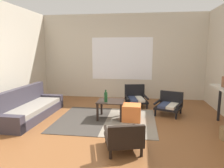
{
  "coord_description": "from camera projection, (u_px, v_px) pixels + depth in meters",
  "views": [
    {
      "loc": [
        0.62,
        -3.77,
        1.57
      ],
      "look_at": [
        -0.03,
        0.92,
        0.8
      ],
      "focal_mm": 33.57,
      "sensor_mm": 36.0,
      "label": 1
    }
  ],
  "objects": [
    {
      "name": "ground_plane",
      "position": [
        107.0,
        133.0,
        4.02
      ],
      "size": [
        7.8,
        7.8,
        0.0
      ],
      "primitive_type": "plane",
      "color": "brown"
    },
    {
      "name": "far_wall_with_window",
      "position": [
        122.0,
        57.0,
        6.79
      ],
      "size": [
        5.6,
        0.13,
        2.7
      ],
      "color": "beige",
      "rests_on": "ground"
    },
    {
      "name": "coffee_table",
      "position": [
        111.0,
        104.0,
        4.8
      ],
      "size": [
        0.6,
        0.56,
        0.42
      ],
      "color": "black",
      "rests_on": "ground"
    },
    {
      "name": "area_rug",
      "position": [
        106.0,
        120.0,
        4.72
      ],
      "size": [
        2.19,
        1.89,
        0.01
      ],
      "color": "#38332D",
      "rests_on": "ground"
    },
    {
      "name": "armchair_by_window",
      "position": [
        136.0,
        97.0,
        5.95
      ],
      "size": [
        0.7,
        0.75,
        0.58
      ],
      "color": "black",
      "rests_on": "ground"
    },
    {
      "name": "armchair_striped_foreground",
      "position": [
        124.0,
        137.0,
        3.25
      ],
      "size": [
        0.7,
        0.75,
        0.49
      ],
      "color": "black",
      "rests_on": "ground"
    },
    {
      "name": "glass_bottle",
      "position": [
        106.0,
        97.0,
        4.66
      ],
      "size": [
        0.07,
        0.07,
        0.28
      ],
      "color": "#194723",
      "rests_on": "coffee_table"
    },
    {
      "name": "couch",
      "position": [
        29.0,
        109.0,
        4.88
      ],
      "size": [
        0.75,
        2.07,
        0.7
      ],
      "color": "#38333D",
      "rests_on": "ground"
    },
    {
      "name": "armchair_corner",
      "position": [
        169.0,
        104.0,
        5.15
      ],
      "size": [
        0.75,
        0.77,
        0.54
      ],
      "color": "black",
      "rests_on": "ground"
    },
    {
      "name": "ottoman_orange",
      "position": [
        132.0,
        113.0,
        4.67
      ],
      "size": [
        0.41,
        0.41,
        0.37
      ],
      "primitive_type": "cube",
      "rotation": [
        0.0,
        0.0,
        -0.02
      ],
      "color": "#D1662D",
      "rests_on": "ground"
    }
  ]
}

